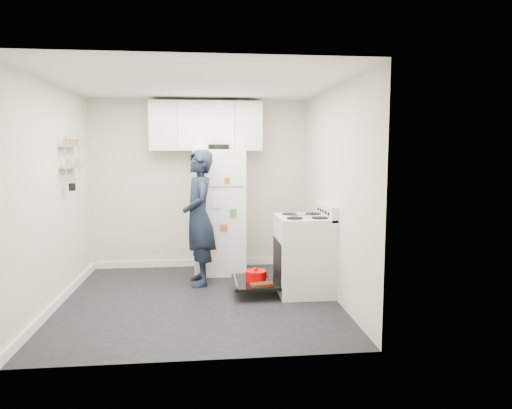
{
  "coord_description": "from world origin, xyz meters",
  "views": [
    {
      "loc": [
        0.11,
        -5.27,
        1.74
      ],
      "look_at": [
        0.73,
        0.6,
        1.05
      ],
      "focal_mm": 32.0,
      "sensor_mm": 36.0,
      "label": 1
    }
  ],
  "objects": [
    {
      "name": "wall_shelf_rack",
      "position": [
        -1.52,
        0.49,
        1.68
      ],
      "size": [
        0.14,
        0.6,
        0.61
      ],
      "color": "#B2B2B7",
      "rests_on": "room"
    },
    {
      "name": "upper_cabinets",
      "position": [
        0.1,
        1.43,
        2.1
      ],
      "size": [
        1.6,
        0.33,
        0.7
      ],
      "primitive_type": "cube",
      "color": "silver",
      "rests_on": "room"
    },
    {
      "name": "refrigerator",
      "position": [
        0.27,
        1.25,
        0.89
      ],
      "size": [
        0.72,
        0.74,
        1.84
      ],
      "color": "white",
      "rests_on": "ground"
    },
    {
      "name": "room",
      "position": [
        -0.03,
        0.03,
        1.21
      ],
      "size": [
        3.21,
        3.21,
        2.51
      ],
      "color": "black",
      "rests_on": "ground"
    },
    {
      "name": "electric_range",
      "position": [
        1.26,
        0.15,
        0.47
      ],
      "size": [
        0.66,
        0.76,
        1.1
      ],
      "color": "silver",
      "rests_on": "ground"
    },
    {
      "name": "person",
      "position": [
        -0.01,
        0.65,
        0.88
      ],
      "size": [
        0.52,
        0.7,
        1.76
      ],
      "primitive_type": "imported",
      "rotation": [
        0.0,
        0.0,
        -1.42
      ],
      "color": "black",
      "rests_on": "ground"
    },
    {
      "name": "open_oven_door",
      "position": [
        0.68,
        0.14,
        0.18
      ],
      "size": [
        0.55,
        0.7,
        0.21
      ],
      "color": "black",
      "rests_on": "ground"
    }
  ]
}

